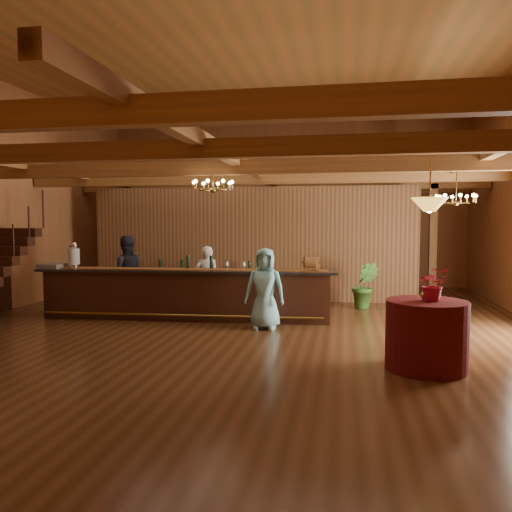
% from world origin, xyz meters
% --- Properties ---
extents(floor, '(14.00, 14.00, 0.00)m').
position_xyz_m(floor, '(0.00, 0.00, 0.00)').
color(floor, brown).
rests_on(floor, ground).
extents(ceiling, '(14.00, 14.00, 0.00)m').
position_xyz_m(ceiling, '(0.00, 0.00, 5.50)').
color(ceiling, '#9F672F').
rests_on(ceiling, wall_back).
extents(wall_back, '(12.00, 0.10, 5.50)m').
position_xyz_m(wall_back, '(0.00, 7.00, 2.75)').
color(wall_back, '#A4633C').
rests_on(wall_back, floor).
extents(wall_front, '(12.00, 0.10, 5.50)m').
position_xyz_m(wall_front, '(0.00, -7.00, 2.75)').
color(wall_front, '#A4633C').
rests_on(wall_front, floor).
extents(beam_grid, '(11.90, 13.90, 0.39)m').
position_xyz_m(beam_grid, '(0.00, 0.51, 3.24)').
color(beam_grid, '#A76530').
rests_on(beam_grid, wall_left).
extents(support_posts, '(9.20, 10.20, 3.20)m').
position_xyz_m(support_posts, '(0.00, -0.50, 1.60)').
color(support_posts, '#A76530').
rests_on(support_posts, floor).
extents(partition_wall, '(9.00, 0.18, 3.10)m').
position_xyz_m(partition_wall, '(-0.50, 3.50, 1.55)').
color(partition_wall, brown).
rests_on(partition_wall, floor).
extents(backroom_boxes, '(4.10, 0.60, 1.10)m').
position_xyz_m(backroom_boxes, '(-0.29, 5.50, 0.53)').
color(backroom_boxes, '#33150E').
rests_on(backroom_boxes, floor).
extents(tasting_bar, '(6.66, 1.22, 1.12)m').
position_xyz_m(tasting_bar, '(-1.37, 0.47, 0.56)').
color(tasting_bar, '#33150E').
rests_on(tasting_bar, floor).
extents(beverage_dispenser, '(0.26, 0.26, 0.60)m').
position_xyz_m(beverage_dispenser, '(-3.99, 0.38, 1.39)').
color(beverage_dispenser, silver).
rests_on(beverage_dispenser, tasting_bar).
extents(glass_rack_tray, '(0.50, 0.50, 0.10)m').
position_xyz_m(glass_rack_tray, '(-4.45, 0.25, 1.15)').
color(glass_rack_tray, gray).
rests_on(glass_rack_tray, tasting_bar).
extents(raffle_drum, '(0.34, 0.24, 0.30)m').
position_xyz_m(raffle_drum, '(1.38, 0.58, 1.28)').
color(raffle_drum, '#965C28').
rests_on(raffle_drum, tasting_bar).
extents(bar_bottle_0, '(0.07, 0.07, 0.30)m').
position_xyz_m(bar_bottle_0, '(-1.36, 0.60, 1.25)').
color(bar_bottle_0, black).
rests_on(bar_bottle_0, tasting_bar).
extents(bar_bottle_1, '(0.07, 0.07, 0.30)m').
position_xyz_m(bar_bottle_1, '(-0.83, 0.63, 1.25)').
color(bar_bottle_1, black).
rests_on(bar_bottle_1, tasting_bar).
extents(backbar_shelf, '(2.96, 0.72, 0.83)m').
position_xyz_m(backbar_shelf, '(-1.70, 3.09, 0.41)').
color(backbar_shelf, '#33150E').
rests_on(backbar_shelf, floor).
extents(round_table, '(1.17, 1.17, 1.01)m').
position_xyz_m(round_table, '(3.27, -2.54, 0.51)').
color(round_table, '#51110D').
rests_on(round_table, floor).
extents(chandelier_left, '(0.80, 0.80, 0.49)m').
position_xyz_m(chandelier_left, '(-0.45, -0.59, 2.86)').
color(chandelier_left, '#A2833A').
rests_on(chandelier_left, beam_grid).
extents(chandelier_right, '(0.80, 0.80, 0.73)m').
position_xyz_m(chandelier_right, '(4.32, 0.80, 2.63)').
color(chandelier_right, '#A2833A').
rests_on(chandelier_right, beam_grid).
extents(pendant_lamp, '(0.52, 0.52, 0.90)m').
position_xyz_m(pendant_lamp, '(3.27, -2.54, 2.40)').
color(pendant_lamp, '#A2833A').
rests_on(pendant_lamp, beam_grid).
extents(bartender, '(0.64, 0.47, 1.59)m').
position_xyz_m(bartender, '(-1.10, 1.22, 0.79)').
color(bartender, white).
rests_on(bartender, floor).
extents(staff_second, '(1.09, 1.00, 1.82)m').
position_xyz_m(staff_second, '(-3.10, 1.18, 0.91)').
color(staff_second, '#21222E').
rests_on(staff_second, floor).
extents(guest, '(0.81, 0.53, 1.63)m').
position_xyz_m(guest, '(0.51, -0.23, 0.82)').
color(guest, '#85D3DE').
rests_on(guest, floor).
extents(floor_plant, '(0.68, 0.56, 1.16)m').
position_xyz_m(floor_plant, '(2.58, 2.49, 0.58)').
color(floor_plant, '#386C23').
rests_on(floor_plant, floor).
extents(table_flowers, '(0.47, 0.41, 0.49)m').
position_xyz_m(table_flowers, '(3.35, -2.56, 1.26)').
color(table_flowers, '#B81C40').
rests_on(table_flowers, round_table).
extents(table_vase, '(0.20, 0.20, 0.33)m').
position_xyz_m(table_vase, '(3.27, -2.52, 1.18)').
color(table_vase, '#A2833A').
rests_on(table_vase, round_table).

